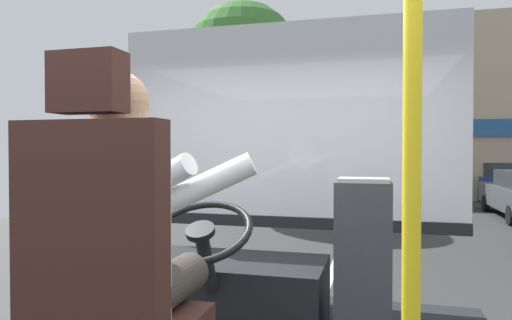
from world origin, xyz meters
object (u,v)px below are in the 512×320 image
bus_driver (127,227)px  steering_console (228,292)px  handrail_pole (412,165)px  parked_car_blue (497,180)px  fare_box (363,268)px  driver_seat (109,297)px

bus_driver → steering_console: bearing=90.0°
handrail_pole → parked_car_blue: size_ratio=0.50×
fare_box → driver_seat: bearing=-125.9°
driver_seat → handrail_pole: 1.01m
steering_console → parked_car_blue: bearing=72.7°
driver_seat → parked_car_blue: (5.15, 17.74, -0.64)m
steering_console → handrail_pole: 1.78m
bus_driver → steering_console: (0.00, 1.08, -0.55)m
driver_seat → fare_box: bearing=54.1°
driver_seat → handrail_pole: (0.90, -0.14, 0.43)m
handrail_pole → fare_box: (-0.15, 1.19, -0.55)m
driver_seat → parked_car_blue: 18.48m
bus_driver → handrail_pole: 0.97m
driver_seat → fare_box: size_ratio=1.48×
steering_console → parked_car_blue: size_ratio=0.28×
handrail_pole → parked_car_blue: 18.41m
driver_seat → steering_console: (-0.00, 1.19, -0.34)m
driver_seat → bus_driver: bearing=90.0°
fare_box → parked_car_blue: 17.27m
steering_console → fare_box: 0.80m
handrail_pole → driver_seat: bearing=171.2°
driver_seat → bus_driver: driver_seat is taller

